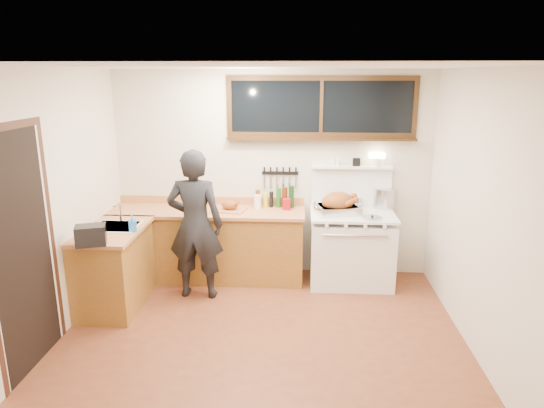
# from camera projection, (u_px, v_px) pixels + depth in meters

# --- Properties ---
(ground_plane) EXTENTS (4.00, 3.50, 0.02)m
(ground_plane) POSITION_uv_depth(u_px,v_px,m) (262.00, 338.00, 4.83)
(ground_plane) COLOR #602C19
(room_shell) EXTENTS (4.10, 3.60, 2.65)m
(room_shell) POSITION_uv_depth(u_px,v_px,m) (261.00, 175.00, 4.39)
(room_shell) COLOR beige
(room_shell) RESTS_ON ground
(counter_back) EXTENTS (2.44, 0.64, 1.00)m
(counter_back) POSITION_uv_depth(u_px,v_px,m) (208.00, 244.00, 6.15)
(counter_back) COLOR brown
(counter_back) RESTS_ON ground
(counter_left) EXTENTS (0.64, 1.09, 0.90)m
(counter_left) POSITION_uv_depth(u_px,v_px,m) (115.00, 267.00, 5.41)
(counter_left) COLOR brown
(counter_left) RESTS_ON ground
(sink_unit) EXTENTS (0.50, 0.45, 0.37)m
(sink_unit) POSITION_uv_depth(u_px,v_px,m) (116.00, 231.00, 5.38)
(sink_unit) COLOR white
(sink_unit) RESTS_ON counter_left
(vintage_stove) EXTENTS (1.02, 0.74, 1.60)m
(vintage_stove) POSITION_uv_depth(u_px,v_px,m) (351.00, 247.00, 6.00)
(vintage_stove) COLOR white
(vintage_stove) RESTS_ON ground
(back_window) EXTENTS (2.32, 0.13, 0.77)m
(back_window) POSITION_uv_depth(u_px,v_px,m) (321.00, 114.00, 5.91)
(back_window) COLOR black
(back_window) RESTS_ON room_shell
(left_doorway) EXTENTS (0.02, 1.04, 2.17)m
(left_doorway) POSITION_uv_depth(u_px,v_px,m) (23.00, 250.00, 4.13)
(left_doorway) COLOR black
(left_doorway) RESTS_ON ground
(knife_strip) EXTENTS (0.46, 0.03, 0.28)m
(knife_strip) POSITION_uv_depth(u_px,v_px,m) (280.00, 174.00, 6.14)
(knife_strip) COLOR black
(knife_strip) RESTS_ON room_shell
(man) EXTENTS (0.65, 0.43, 1.75)m
(man) POSITION_uv_depth(u_px,v_px,m) (195.00, 225.00, 5.53)
(man) COLOR black
(man) RESTS_ON ground
(soap_bottle) EXTENTS (0.10, 0.10, 0.18)m
(soap_bottle) POSITION_uv_depth(u_px,v_px,m) (133.00, 224.00, 5.18)
(soap_bottle) COLOR #2B7EDB
(soap_bottle) RESTS_ON counter_left
(toaster) EXTENTS (0.34, 0.28, 0.20)m
(toaster) POSITION_uv_depth(u_px,v_px,m) (91.00, 235.00, 4.78)
(toaster) COLOR black
(toaster) RESTS_ON counter_left
(cutting_board) EXTENTS (0.43, 0.36, 0.13)m
(cutting_board) POSITION_uv_depth(u_px,v_px,m) (230.00, 207.00, 5.97)
(cutting_board) COLOR #B97749
(cutting_board) RESTS_ON counter_back
(roast_turkey) EXTENTS (0.57, 0.48, 0.26)m
(roast_turkey) POSITION_uv_depth(u_px,v_px,m) (338.00, 205.00, 5.86)
(roast_turkey) COLOR silver
(roast_turkey) RESTS_ON vintage_stove
(stockpot) EXTENTS (0.29, 0.29, 0.25)m
(stockpot) POSITION_uv_depth(u_px,v_px,m) (384.00, 198.00, 6.10)
(stockpot) COLOR silver
(stockpot) RESTS_ON vintage_stove
(saucepan) EXTENTS (0.18, 0.30, 0.13)m
(saucepan) POSITION_uv_depth(u_px,v_px,m) (355.00, 202.00, 6.13)
(saucepan) COLOR silver
(saucepan) RESTS_ON vintage_stove
(pot_lid) EXTENTS (0.30, 0.30, 0.04)m
(pot_lid) POSITION_uv_depth(u_px,v_px,m) (372.00, 218.00, 5.66)
(pot_lid) COLOR silver
(pot_lid) RESTS_ON vintage_stove
(coffee_tin) EXTENTS (0.10, 0.09, 0.14)m
(coffee_tin) POSITION_uv_depth(u_px,v_px,m) (287.00, 204.00, 6.02)
(coffee_tin) COLOR maroon
(coffee_tin) RESTS_ON counter_back
(pitcher) EXTENTS (0.10, 0.10, 0.17)m
(pitcher) POSITION_uv_depth(u_px,v_px,m) (258.00, 202.00, 6.07)
(pitcher) COLOR white
(pitcher) RESTS_ON counter_back
(bottle_cluster) EXTENTS (0.49, 0.07, 0.28)m
(bottle_cluster) POSITION_uv_depth(u_px,v_px,m) (278.00, 198.00, 6.12)
(bottle_cluster) COLOR black
(bottle_cluster) RESTS_ON counter_back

